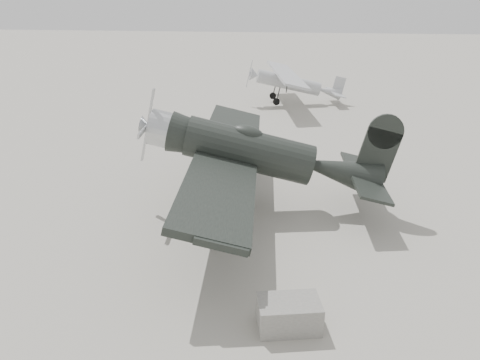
{
  "coord_description": "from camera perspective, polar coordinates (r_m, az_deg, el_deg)",
  "views": [
    {
      "loc": [
        0.38,
        -11.79,
        7.89
      ],
      "look_at": [
        -1.37,
        3.56,
        1.5
      ],
      "focal_mm": 35.0,
      "sensor_mm": 36.0,
      "label": 1
    }
  ],
  "objects": [
    {
      "name": "ground",
      "position": [
        14.19,
        3.95,
        -11.37
      ],
      "size": [
        160.0,
        160.0,
        0.0
      ],
      "primitive_type": "plane",
      "color": "gray",
      "rests_on": "ground"
    },
    {
      "name": "lowwing_monoplane",
      "position": [
        17.23,
        2.53,
        3.17
      ],
      "size": [
        9.25,
        12.9,
        4.17
      ],
      "rotation": [
        0.0,
        0.24,
        0.06
      ],
      "color": "black",
      "rests_on": "ground"
    },
    {
      "name": "highwing_monoplane",
      "position": [
        34.24,
        6.45,
        11.98
      ],
      "size": [
        7.01,
        9.82,
        2.77
      ],
      "rotation": [
        0.0,
        0.23,
        0.18
      ],
      "color": "#999B9E",
      "rests_on": "ground"
    },
    {
      "name": "equipment_block",
      "position": [
        12.11,
        5.97,
        -15.97
      ],
      "size": [
        1.7,
        1.25,
        0.77
      ],
      "primitive_type": "cube",
      "rotation": [
        0.0,
        0.0,
        0.2
      ],
      "color": "slate",
      "rests_on": "ground"
    }
  ]
}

